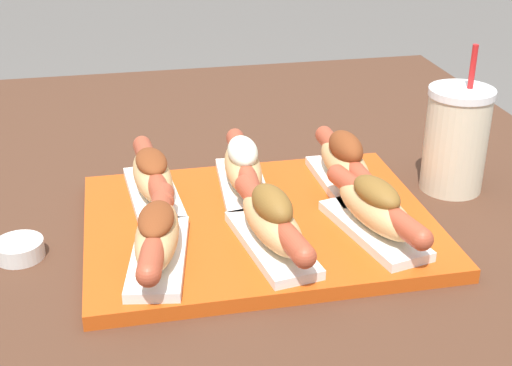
{
  "coord_description": "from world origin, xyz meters",
  "views": [
    {
      "loc": [
        -0.11,
        -0.92,
        1.17
      ],
      "look_at": [
        0.06,
        -0.12,
        0.77
      ],
      "focal_mm": 50.0,
      "sensor_mm": 36.0,
      "label": 1
    }
  ],
  "objects_px": {
    "serving_tray": "(259,224)",
    "hot_dog_2": "(375,209)",
    "hot_dog_1": "(272,222)",
    "sauce_bowl": "(19,248)",
    "hot_dog_3": "(152,176)",
    "hot_dog_4": "(243,167)",
    "drink_cup": "(456,139)",
    "hot_dog_0": "(157,236)",
    "hot_dog_5": "(345,163)"
  },
  "relations": [
    {
      "from": "hot_dog_1",
      "to": "hot_dog_2",
      "type": "xyz_separation_m",
      "value": [
        0.13,
        0.01,
        -0.0
      ]
    },
    {
      "from": "hot_dog_0",
      "to": "hot_dog_4",
      "type": "xyz_separation_m",
      "value": [
        0.13,
        0.16,
        0.0
      ]
    },
    {
      "from": "serving_tray",
      "to": "drink_cup",
      "type": "distance_m",
      "value": 0.31
    },
    {
      "from": "hot_dog_3",
      "to": "hot_dog_0",
      "type": "bearing_deg",
      "value": -92.15
    },
    {
      "from": "hot_dog_2",
      "to": "sauce_bowl",
      "type": "bearing_deg",
      "value": 171.63
    },
    {
      "from": "sauce_bowl",
      "to": "drink_cup",
      "type": "distance_m",
      "value": 0.6
    },
    {
      "from": "hot_dog_1",
      "to": "hot_dog_5",
      "type": "relative_size",
      "value": 0.99
    },
    {
      "from": "drink_cup",
      "to": "hot_dog_2",
      "type": "bearing_deg",
      "value": -141.26
    },
    {
      "from": "hot_dog_1",
      "to": "hot_dog_3",
      "type": "relative_size",
      "value": 0.99
    },
    {
      "from": "hot_dog_3",
      "to": "sauce_bowl",
      "type": "relative_size",
      "value": 3.59
    },
    {
      "from": "hot_dog_0",
      "to": "hot_dog_2",
      "type": "height_order",
      "value": "hot_dog_2"
    },
    {
      "from": "hot_dog_2",
      "to": "hot_dog_4",
      "type": "bearing_deg",
      "value": 131.6
    },
    {
      "from": "sauce_bowl",
      "to": "drink_cup",
      "type": "height_order",
      "value": "drink_cup"
    },
    {
      "from": "hot_dog_2",
      "to": "hot_dog_5",
      "type": "distance_m",
      "value": 0.13
    },
    {
      "from": "sauce_bowl",
      "to": "hot_dog_2",
      "type": "bearing_deg",
      "value": -8.37
    },
    {
      "from": "hot_dog_0",
      "to": "hot_dog_1",
      "type": "relative_size",
      "value": 1.0
    },
    {
      "from": "hot_dog_2",
      "to": "serving_tray",
      "type": "bearing_deg",
      "value": 152.28
    },
    {
      "from": "hot_dog_1",
      "to": "hot_dog_2",
      "type": "bearing_deg",
      "value": 3.46
    },
    {
      "from": "hot_dog_0",
      "to": "hot_dog_2",
      "type": "relative_size",
      "value": 1.01
    },
    {
      "from": "hot_dog_2",
      "to": "hot_dog_3",
      "type": "relative_size",
      "value": 0.98
    },
    {
      "from": "sauce_bowl",
      "to": "drink_cup",
      "type": "xyz_separation_m",
      "value": [
        0.59,
        0.07,
        0.06
      ]
    },
    {
      "from": "serving_tray",
      "to": "hot_dog_2",
      "type": "xyz_separation_m",
      "value": [
        0.13,
        -0.07,
        0.04
      ]
    },
    {
      "from": "hot_dog_4",
      "to": "hot_dog_1",
      "type": "bearing_deg",
      "value": -88.4
    },
    {
      "from": "serving_tray",
      "to": "hot_dog_2",
      "type": "relative_size",
      "value": 2.13
    },
    {
      "from": "hot_dog_5",
      "to": "drink_cup",
      "type": "bearing_deg",
      "value": -0.27
    },
    {
      "from": "serving_tray",
      "to": "sauce_bowl",
      "type": "xyz_separation_m",
      "value": [
        -0.29,
        -0.01,
        0.0
      ]
    },
    {
      "from": "serving_tray",
      "to": "drink_cup",
      "type": "bearing_deg",
      "value": 12.57
    },
    {
      "from": "hot_dog_0",
      "to": "drink_cup",
      "type": "bearing_deg",
      "value": 18.44
    },
    {
      "from": "hot_dog_3",
      "to": "hot_dog_2",
      "type": "bearing_deg",
      "value": -30.25
    },
    {
      "from": "hot_dog_2",
      "to": "drink_cup",
      "type": "relative_size",
      "value": 0.98
    },
    {
      "from": "hot_dog_0",
      "to": "hot_dog_3",
      "type": "distance_m",
      "value": 0.16
    },
    {
      "from": "hot_dog_1",
      "to": "hot_dog_5",
      "type": "distance_m",
      "value": 0.19
    },
    {
      "from": "hot_dog_1",
      "to": "drink_cup",
      "type": "distance_m",
      "value": 0.33
    },
    {
      "from": "hot_dog_1",
      "to": "hot_dog_4",
      "type": "height_order",
      "value": "hot_dog_1"
    },
    {
      "from": "hot_dog_4",
      "to": "hot_dog_5",
      "type": "relative_size",
      "value": 1.0
    },
    {
      "from": "hot_dog_3",
      "to": "hot_dog_4",
      "type": "xyz_separation_m",
      "value": [
        0.12,
        0.0,
        0.0
      ]
    },
    {
      "from": "hot_dog_1",
      "to": "drink_cup",
      "type": "height_order",
      "value": "drink_cup"
    },
    {
      "from": "hot_dog_5",
      "to": "drink_cup",
      "type": "distance_m",
      "value": 0.16
    },
    {
      "from": "hot_dog_3",
      "to": "sauce_bowl",
      "type": "distance_m",
      "value": 0.19
    },
    {
      "from": "hot_dog_0",
      "to": "drink_cup",
      "type": "height_order",
      "value": "drink_cup"
    },
    {
      "from": "hot_dog_3",
      "to": "hot_dog_5",
      "type": "relative_size",
      "value": 1.0
    },
    {
      "from": "hot_dog_1",
      "to": "hot_dog_3",
      "type": "bearing_deg",
      "value": 128.88
    },
    {
      "from": "hot_dog_1",
      "to": "sauce_bowl",
      "type": "relative_size",
      "value": 3.56
    },
    {
      "from": "hot_dog_3",
      "to": "hot_dog_5",
      "type": "height_order",
      "value": "hot_dog_5"
    },
    {
      "from": "hot_dog_1",
      "to": "sauce_bowl",
      "type": "bearing_deg",
      "value": 166.58
    },
    {
      "from": "hot_dog_0",
      "to": "hot_dog_3",
      "type": "height_order",
      "value": "same"
    },
    {
      "from": "hot_dog_0",
      "to": "serving_tray",
      "type": "bearing_deg",
      "value": 29.99
    },
    {
      "from": "hot_dog_2",
      "to": "hot_dog_4",
      "type": "distance_m",
      "value": 0.2
    },
    {
      "from": "hot_dog_5",
      "to": "sauce_bowl",
      "type": "relative_size",
      "value": 3.6
    },
    {
      "from": "drink_cup",
      "to": "hot_dog_1",
      "type": "bearing_deg",
      "value": -154.48
    }
  ]
}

